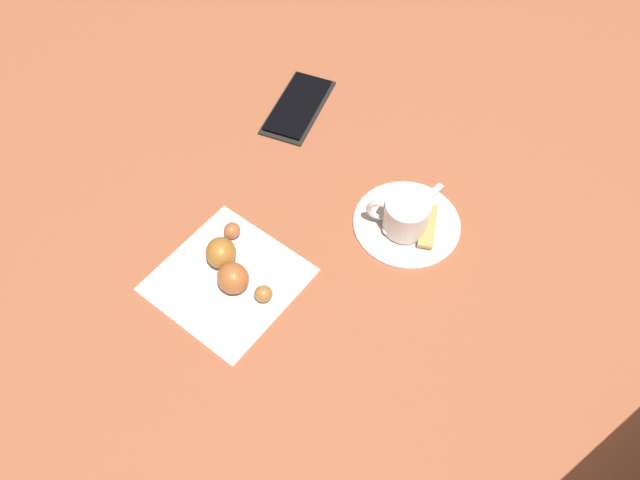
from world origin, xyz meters
name	(u,v)px	position (x,y,z in m)	size (l,w,h in m)	color
ground_plane	(313,262)	(0.00, 0.00, 0.00)	(1.80, 1.80, 0.00)	#9F5435
saucer	(407,223)	(-0.13, 0.04, 0.00)	(0.15, 0.15, 0.01)	silver
espresso_cup	(405,215)	(-0.12, 0.04, 0.03)	(0.06, 0.08, 0.05)	silver
teaspoon	(404,217)	(-0.13, 0.03, 0.01)	(0.12, 0.02, 0.01)	silver
sugar_packet	(428,226)	(-0.15, 0.07, 0.01)	(0.07, 0.02, 0.01)	tan
napkin	(228,279)	(0.10, -0.05, 0.00)	(0.17, 0.17, 0.00)	white
croissant	(230,265)	(0.09, -0.06, 0.02)	(0.08, 0.13, 0.04)	#B45F33
cell_phone	(298,106)	(-0.17, -0.23, 0.00)	(0.16, 0.13, 0.01)	black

